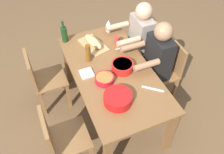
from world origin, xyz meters
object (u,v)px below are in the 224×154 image
Objects in this scene: napkin_stack at (87,73)px; cup_far_left at (117,40)px; chair_far_left at (149,48)px; serving_bowl_greens at (122,66)px; diner_far_left at (138,39)px; serving_bowl_pasta at (118,98)px; dining_table at (112,76)px; bread_loaf at (93,42)px; wine_bottle at (64,34)px; serving_bowl_fruit at (105,79)px; chair_near_left at (42,78)px; chair_far_center at (166,68)px; diner_far_center at (155,60)px; beer_bottle at (88,53)px; chair_near_right at (60,138)px; cutting_board at (93,45)px; wine_glass at (108,24)px.

cup_far_left is at bearing 124.52° from napkin_stack.
serving_bowl_greens is at bearing -52.94° from chair_far_left.
diner_far_left is 4.24× the size of serving_bowl_pasta.
bread_loaf reaches higher than dining_table.
serving_bowl_pasta is at bearing 18.37° from napkin_stack.
wine_bottle is (-0.27, -0.90, 0.15)m from diner_far_left.
chair_far_left is 4.14× the size of serving_bowl_fruit.
dining_table is 0.23m from serving_bowl_fruit.
chair_near_left is 0.77m from bread_loaf.
serving_bowl_greens is at bearing -86.93° from chair_far_center.
diner_far_center is 5.45× the size of beer_bottle.
cutting_board is at bearing 142.99° from chair_near_right.
serving_bowl_greens is (-0.09, 0.25, 0.01)m from serving_bowl_fruit.
wine_bottle reaches higher than wine_glass.
diner_far_center is at bearing 71.24° from beer_bottle.
napkin_stack is at bearing 49.83° from chair_near_left.
cutting_board is 2.86× the size of napkin_stack.
serving_bowl_fruit is at bearing 117.87° from chair_near_right.
chair_near_right is 8.06× the size of cup_far_left.
chair_near_left is 0.70m from beer_bottle.
wine_bottle is 0.58m from wine_glass.
chair_near_right is 1.20m from cutting_board.
diner_far_center is (-0.00, -0.18, 0.21)m from chair_far_center.
cup_far_left is at bearing -83.60° from diner_far_left.
chair_far_left reaches higher than serving_bowl_fruit.
bread_loaf is 3.03× the size of cup_far_left.
cutting_board is (-0.93, 0.70, 0.27)m from chair_near_right.
chair_far_center is 3.01× the size of serving_bowl_pasta.
chair_far_center is at bearing 98.00° from serving_bowl_fruit.
napkin_stack is at bearing -28.67° from cutting_board.
chair_far_center is at bearing 22.42° from diner_far_left.
chair_far_center is at bearing 93.07° from serving_bowl_greens.
napkin_stack is (0.39, -0.84, 0.05)m from diner_far_left.
diner_far_center reaches higher than chair_far_center.
dining_table is 0.47m from serving_bowl_pasta.
chair_near_left reaches higher than dining_table.
serving_bowl_pasta is 1.16m from wine_bottle.
chair_near_right reaches higher than serving_bowl_pasta.
serving_bowl_pasta is 0.92m from cutting_board.
cutting_board is 0.29m from cup_far_left.
chair_near_left is 1.03m from cup_far_left.
beer_bottle reaches higher than cup_far_left.
serving_bowl_fruit is at bearing -57.22° from chair_far_left.
serving_bowl_greens is 0.40m from napkin_stack.
chair_near_left reaches higher than cup_far_left.
wine_glass is at bearing -155.70° from diner_far_center.
wine_glass reaches higher than chair_near_right.
cup_far_left reaches higher than serving_bowl_greens.
diner_far_center is 0.46m from serving_bowl_greens.
chair_near_right is at bearing -43.05° from napkin_stack.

